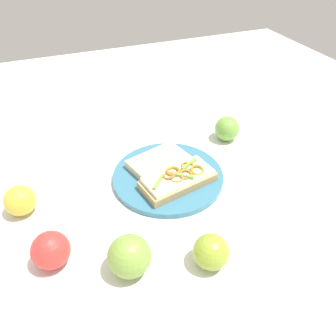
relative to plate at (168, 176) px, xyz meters
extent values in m
plane|color=white|center=(0.00, 0.00, -0.01)|extent=(2.00, 2.00, 0.00)
cylinder|color=teal|center=(0.00, 0.00, 0.00)|extent=(0.28, 0.28, 0.01)
cube|color=tan|center=(0.04, 0.01, 0.02)|extent=(0.12, 0.19, 0.02)
cube|color=#EDECCD|center=(0.04, 0.01, 0.03)|extent=(0.11, 0.18, 0.01)
torus|color=#B4811E|center=(0.05, 0.06, 0.04)|extent=(0.05, 0.05, 0.02)
torus|color=#AE7532|center=(0.05, 0.02, 0.04)|extent=(0.05, 0.05, 0.01)
torus|color=#B47020|center=(0.03, 0.04, 0.04)|extent=(0.04, 0.04, 0.01)
torus|color=#AE7A3B|center=(0.05, 0.00, 0.04)|extent=(0.05, 0.05, 0.01)
torus|color=#AB6C35|center=(0.04, -0.01, 0.04)|extent=(0.03, 0.03, 0.02)
torus|color=#B07821|center=(0.03, 0.00, 0.04)|extent=(0.04, 0.04, 0.01)
cube|color=#7FA13F|center=(0.05, -0.04, 0.04)|extent=(0.05, 0.04, 0.01)
cube|color=#7BAF40|center=(0.06, 0.02, 0.04)|extent=(0.03, 0.04, 0.01)
cube|color=#7BAE3D|center=(0.02, 0.05, 0.04)|extent=(0.03, 0.05, 0.01)
cube|color=beige|center=(-0.04, -0.01, 0.02)|extent=(0.13, 0.17, 0.02)
sphere|color=#7EA441|center=(0.22, -0.16, 0.03)|extent=(0.11, 0.11, 0.08)
sphere|color=red|center=(0.15, -0.30, 0.03)|extent=(0.10, 0.10, 0.07)
sphere|color=#8FAA31|center=(0.26, -0.02, 0.03)|extent=(0.10, 0.10, 0.07)
sphere|color=#71A941|center=(-0.11, 0.23, 0.03)|extent=(0.08, 0.08, 0.07)
sphere|color=gold|center=(-0.01, -0.35, 0.03)|extent=(0.10, 0.10, 0.07)
camera|label=1|loc=(0.59, -0.23, 0.54)|focal=35.09mm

